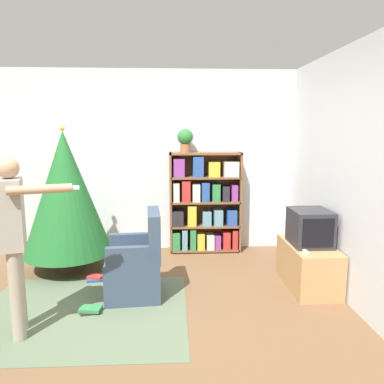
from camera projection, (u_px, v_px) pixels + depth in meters
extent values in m
plane|color=brown|center=(144.00, 322.00, 3.44)|extent=(14.00, 14.00, 0.00)
cube|color=silver|center=(154.00, 161.00, 5.46)|extent=(8.00, 0.10, 2.60)
cube|color=silver|center=(376.00, 181.00, 3.34)|extent=(0.10, 8.00, 2.60)
cube|color=#56664C|center=(83.00, 312.00, 3.62)|extent=(2.00, 1.69, 0.01)
cube|color=brown|center=(171.00, 203.00, 5.35)|extent=(0.03, 0.29, 1.44)
cube|color=brown|center=(239.00, 202.00, 5.41)|extent=(0.03, 0.29, 1.44)
cube|color=brown|center=(206.00, 154.00, 5.26)|extent=(1.02, 0.29, 0.03)
cube|color=brown|center=(204.00, 201.00, 5.52)|extent=(1.02, 0.01, 1.44)
cube|color=brown|center=(205.00, 249.00, 5.49)|extent=(0.99, 0.29, 0.03)
cube|color=#2D7A42|center=(176.00, 240.00, 5.42)|extent=(0.11, 0.24, 0.25)
cube|color=#5B899E|center=(185.00, 238.00, 5.43)|extent=(0.08, 0.26, 0.30)
cube|color=#2D7A42|center=(193.00, 239.00, 5.42)|extent=(0.08, 0.21, 0.30)
cube|color=gold|center=(201.00, 240.00, 5.45)|extent=(0.10, 0.26, 0.23)
cube|color=beige|center=(210.00, 241.00, 5.46)|extent=(0.11, 0.26, 0.21)
cube|color=#843889|center=(217.00, 242.00, 5.45)|extent=(0.08, 0.23, 0.20)
cube|color=#B22D28|center=(226.00, 239.00, 5.48)|extent=(0.10, 0.27, 0.25)
cube|color=#B22D28|center=(234.00, 239.00, 5.45)|extent=(0.07, 0.21, 0.28)
cube|color=brown|center=(205.00, 225.00, 5.44)|extent=(0.99, 0.29, 0.03)
cube|color=#232328|center=(178.00, 218.00, 5.36)|extent=(0.17, 0.21, 0.21)
cube|color=gold|center=(192.00, 215.00, 5.38)|extent=(0.12, 0.26, 0.29)
cube|color=#5B899E|center=(207.00, 218.00, 5.38)|extent=(0.12, 0.21, 0.20)
cube|color=#5B899E|center=(218.00, 217.00, 5.41)|extent=(0.13, 0.27, 0.22)
cube|color=#284C93|center=(231.00, 217.00, 5.43)|extent=(0.14, 0.28, 0.22)
cube|color=brown|center=(205.00, 202.00, 5.38)|extent=(0.99, 0.29, 0.03)
cube|color=beige|center=(176.00, 192.00, 5.30)|extent=(0.08, 0.22, 0.26)
cube|color=#B22D28|center=(186.00, 191.00, 5.32)|extent=(0.12, 0.26, 0.30)
cube|color=beige|center=(196.00, 192.00, 5.32)|extent=(0.11, 0.24, 0.25)
cube|color=#284C93|center=(205.00, 191.00, 5.33)|extent=(0.11, 0.26, 0.27)
cube|color=#2D7A42|center=(216.00, 192.00, 5.34)|extent=(0.11, 0.25, 0.25)
cube|color=#232328|center=(225.00, 193.00, 5.34)|extent=(0.09, 0.23, 0.21)
cube|color=#843889|center=(234.00, 193.00, 5.36)|extent=(0.08, 0.26, 0.23)
cube|color=brown|center=(205.00, 177.00, 5.32)|extent=(0.99, 0.29, 0.03)
cube|color=#843889|center=(179.00, 168.00, 5.24)|extent=(0.15, 0.22, 0.25)
cube|color=#284C93|center=(198.00, 166.00, 5.28)|extent=(0.15, 0.28, 0.28)
cube|color=gold|center=(214.00, 169.00, 5.27)|extent=(0.16, 0.23, 0.21)
cube|color=beige|center=(231.00, 169.00, 5.29)|extent=(0.21, 0.23, 0.21)
cube|color=tan|center=(308.00, 265.00, 4.21)|extent=(0.47, 0.91, 0.49)
cube|color=#28282D|center=(310.00, 227.00, 4.14)|extent=(0.41, 0.47, 0.39)
cube|color=black|center=(318.00, 233.00, 3.90)|extent=(0.34, 0.01, 0.31)
cube|color=white|center=(305.00, 251.00, 3.89)|extent=(0.04, 0.12, 0.02)
cylinder|color=#4C3323|center=(70.00, 265.00, 4.76)|extent=(0.36, 0.36, 0.10)
cylinder|color=brown|center=(69.00, 257.00, 4.74)|extent=(0.08, 0.08, 0.12)
cone|color=#1E6028|center=(66.00, 193.00, 4.61)|extent=(1.09, 1.09, 1.53)
sphere|color=#B74C93|center=(39.00, 216.00, 4.66)|extent=(0.05, 0.05, 0.05)
sphere|color=gold|center=(31.00, 241.00, 4.67)|extent=(0.05, 0.05, 0.05)
sphere|color=#335BB2|center=(59.00, 219.00, 5.00)|extent=(0.04, 0.04, 0.04)
sphere|color=gold|center=(56.00, 153.00, 4.53)|extent=(0.05, 0.05, 0.05)
sphere|color=red|center=(68.00, 165.00, 4.70)|extent=(0.07, 0.07, 0.07)
sphere|color=red|center=(37.00, 245.00, 4.33)|extent=(0.05, 0.05, 0.05)
sphere|color=#E5CC4C|center=(62.00, 128.00, 4.48)|extent=(0.07, 0.07, 0.07)
cube|color=#334256|center=(133.00, 277.00, 3.97)|extent=(0.60, 0.60, 0.42)
cube|color=#334256|center=(154.00, 234.00, 3.92)|extent=(0.16, 0.57, 0.50)
cube|color=#334256|center=(133.00, 242.00, 4.15)|extent=(0.51, 0.12, 0.20)
cube|color=#334256|center=(132.00, 257.00, 3.68)|extent=(0.51, 0.12, 0.20)
cylinder|color=#9E937F|center=(19.00, 288.00, 3.27)|extent=(0.11, 0.11, 0.78)
cylinder|color=#9E937F|center=(17.00, 296.00, 3.10)|extent=(0.11, 0.11, 0.78)
cube|color=gray|center=(11.00, 214.00, 3.07)|extent=(0.27, 0.36, 0.58)
cylinder|color=tan|center=(14.00, 212.00, 3.26)|extent=(0.07, 0.07, 0.47)
cylinder|color=tan|center=(40.00, 189.00, 2.93)|extent=(0.48, 0.21, 0.07)
cube|color=white|center=(72.00, 188.00, 3.01)|extent=(0.12, 0.07, 0.03)
sphere|color=tan|center=(8.00, 168.00, 3.01)|extent=(0.18, 0.18, 0.18)
cylinder|color=#935B38|center=(185.00, 148.00, 5.24)|extent=(0.14, 0.14, 0.12)
sphere|color=#2D7033|center=(185.00, 137.00, 5.21)|extent=(0.22, 0.22, 0.22)
cube|color=#284C93|center=(95.00, 279.00, 4.40)|extent=(0.20, 0.18, 0.03)
cube|color=#B22D28|center=(95.00, 277.00, 4.40)|extent=(0.20, 0.16, 0.03)
cube|color=#232328|center=(91.00, 312.00, 3.62)|extent=(0.22, 0.17, 0.02)
cube|color=#2D7A42|center=(91.00, 309.00, 3.63)|extent=(0.22, 0.16, 0.03)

